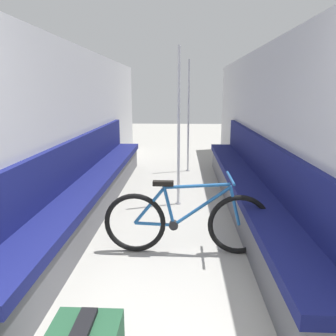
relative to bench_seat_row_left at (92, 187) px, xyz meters
The scene contains 7 objects.
wall_left 0.81m from the bench_seat_row_left, 155.36° to the left, with size 0.10×9.63×2.18m, color #B2B2B7.
wall_right 2.45m from the bench_seat_row_left, ahead, with size 0.10×9.63×2.18m, color #B2B2B7.
bench_seat_row_left is the anchor object (origin of this frame).
bench_seat_row_right 2.07m from the bench_seat_row_left, ahead, with size 0.46×5.40×0.99m.
bicycle 1.69m from the bench_seat_row_left, 42.50° to the right, with size 1.64×0.46×0.79m.
grab_pole_near 2.74m from the bench_seat_row_left, 60.22° to the left, with size 0.08×0.08×2.16m.
grab_pole_far 1.39m from the bench_seat_row_left, 14.81° to the left, with size 0.08×0.08×2.16m.
Camera 1 is at (0.17, -1.06, 1.59)m, focal length 35.00 mm.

